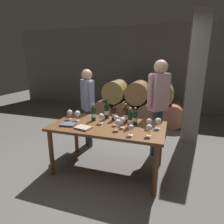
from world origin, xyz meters
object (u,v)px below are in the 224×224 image
Objects in this scene: wine_glass_5 at (131,128)px; dining_table at (108,131)px; wine_glass_6 at (116,118)px; wine_glass_4 at (149,121)px; wine_bottle_3 at (130,119)px; wine_glass_0 at (101,116)px; sommelier_presenting at (159,100)px; wine_bottle_1 at (135,117)px; wine_glass_8 at (118,123)px; wine_bottle_4 at (126,115)px; wine_bottle_5 at (107,111)px; wine_glass_3 at (158,121)px; wine_bottle_0 at (114,113)px; taster_seated_left at (88,102)px; wine_glass_1 at (123,120)px; leather_ledger at (68,124)px; tasting_notebook at (83,128)px; wine_bottle_2 at (93,113)px; wine_glass_2 at (70,113)px; wine_glass_7 at (149,128)px; wine_glass_9 at (77,114)px.

dining_table is at bearing 145.10° from wine_glass_5.
wine_glass_4 is at bearing -0.31° from wine_glass_6.
dining_table is at bearing 179.85° from wine_bottle_3.
wine_glass_0 is 1.09× the size of wine_glass_5.
sommelier_presenting is (0.55, 0.72, 0.18)m from wine_glass_6.
wine_glass_8 is (-0.19, -0.30, -0.01)m from wine_bottle_1.
wine_bottle_5 is (-0.36, 0.13, 0.00)m from wine_bottle_4.
wine_bottle_1 is 0.35m from wine_glass_8.
wine_bottle_0 is at bearing 166.71° from wine_glass_3.
wine_glass_0 is 0.88m from taster_seated_left.
wine_bottle_5 is at bearing -150.80° from sommelier_presenting.
taster_seated_left is (-0.69, 0.48, 0.04)m from wine_bottle_0.
wine_bottle_1 is at bearing 49.82° from wine_glass_1.
wine_bottle_4 is 1.43× the size of leather_ledger.
wine_glass_5 is 0.71m from tasting_notebook.
wine_bottle_2 is 0.45m from leather_ledger.
wine_glass_3 is at bearing -13.29° from wine_bottle_0.
wine_glass_4 is 0.95m from tasting_notebook.
wine_bottle_5 is at bearing 43.27° from leather_ledger.
wine_glass_3 reaches higher than dining_table.
wine_bottle_1 is 1.78× the size of wine_glass_6.
wine_glass_5 is at bearing -47.70° from wine_glass_6.
wine_glass_2 is 1.53m from sommelier_presenting.
wine_bottle_5 reaches higher than leather_ledger.
wine_bottle_1 is 1.24× the size of tasting_notebook.
sommelier_presenting reaches higher than dining_table.
wine_glass_3 is at bearing 13.36° from wine_glass_1.
wine_bottle_2 is at bearing 166.11° from wine_glass_6.
taster_seated_left is at bearing 136.98° from wine_glass_5.
wine_bottle_2 is (-0.31, -0.11, -0.00)m from wine_bottle_0.
wine_bottle_4 is 1.96× the size of wine_glass_3.
wine_bottle_0 is at bearing -142.17° from sommelier_presenting.
wine_bottle_0 reaches higher than wine_glass_1.
dining_table is 10.55× the size of wine_glass_0.
sommelier_presenting is at bearing 65.25° from wine_bottle_1.
wine_bottle_5 reaches higher than wine_glass_0.
leather_ledger is (-0.44, -0.51, -0.12)m from wine_bottle_5.
leather_ledger is at bearing -83.64° from taster_seated_left.
dining_table is at bearing -177.29° from wine_glass_4.
wine_bottle_4 is at bearing 159.02° from wine_glass_4.
wine_bottle_4 is 0.41m from wine_glass_4.
tasting_notebook is at bearing -178.88° from wine_glass_7.
tasting_notebook is 1.06m from taster_seated_left.
wine_bottle_0 is 0.60m from tasting_notebook.
sommelier_presenting is at bearing 66.04° from wine_bottle_3.
wine_glass_4 reaches higher than leather_ledger.
wine_glass_1 is 0.96× the size of wine_glass_9.
wine_bottle_0 is at bearing 19.03° from wine_bottle_2.
wine_glass_4 reaches higher than tasting_notebook.
wine_glass_4 is 1.00× the size of wine_glass_6.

